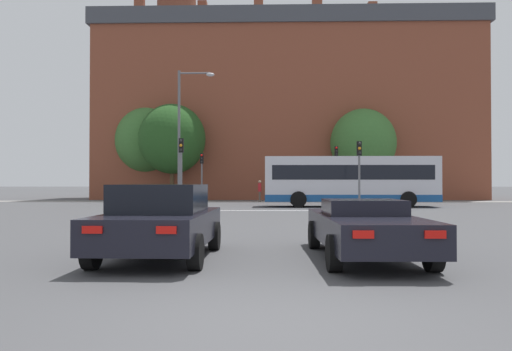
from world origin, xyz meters
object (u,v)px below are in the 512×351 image
Objects in this scene: traffic_light_far_left at (202,169)px; street_lamp_junction at (185,125)px; traffic_light_far_right at (336,165)px; car_saloon_left at (161,221)px; traffic_light_near_left at (181,162)px; bus_crossing_lead at (350,180)px; traffic_light_near_right at (359,163)px; pedestrian_waiting at (260,189)px; car_roadster_right at (364,227)px.

traffic_light_far_left is 9.74m from street_lamp_junction.
traffic_light_far_left is at bearing -179.77° from traffic_light_far_right.
car_saloon_left is 18.21m from traffic_light_near_left.
traffic_light_far_right is at bearing 178.66° from bus_crossing_lead.
bus_crossing_lead is 10.98m from street_lamp_junction.
traffic_light_far_left is (-10.44, 11.53, 0.00)m from traffic_light_near_right.
pedestrian_waiting is at bearing 116.47° from traffic_light_near_right.
pedestrian_waiting is (-5.81, 11.67, -1.59)m from traffic_light_near_right.
pedestrian_waiting is (-6.08, 0.10, -1.95)m from traffic_light_far_right.
traffic_light_near_left is at bearing -67.69° from bus_crossing_lead.
traffic_light_near_left is 1.04× the size of traffic_light_far_left.
bus_crossing_lead is at bearing 72.44° from car_saloon_left.
car_saloon_left is 1.08× the size of traffic_light_near_left.
traffic_light_far_left is (-3.20, 29.71, 1.86)m from car_saloon_left.
street_lamp_junction is 4.81× the size of pedestrian_waiting.
street_lamp_junction is at bearing 99.20° from car_saloon_left.
bus_crossing_lead is at bearing 44.28° from pedestrian_waiting.
pedestrian_waiting is at bearing 70.70° from traffic_light_near_left.
traffic_light_near_left is (-10.00, -0.29, 0.10)m from traffic_light_near_right.
car_roadster_right is 2.86× the size of pedestrian_waiting.
car_saloon_left is 0.40× the size of bus_crossing_lead.
traffic_light_far_left is at bearing 91.33° from street_lamp_junction.
traffic_light_near_left is at bearing -87.88° from traffic_light_far_left.
car_saloon_left is 19.66m from traffic_light_near_right.
traffic_light_far_left is 4.89m from pedestrian_waiting.
car_roadster_right is 1.29× the size of traffic_light_near_right.
street_lamp_junction is at bearing 108.09° from car_roadster_right.
traffic_light_near_left reaches higher than bus_crossing_lead.
traffic_light_near_right is 15.55m from traffic_light_far_left.
traffic_light_far_right is 6.39m from pedestrian_waiting.
traffic_light_near_left is at bearing -178.32° from traffic_light_near_right.
traffic_light_far_left is (-0.44, 11.82, -0.10)m from traffic_light_near_left.
street_lamp_junction reaches higher than pedestrian_waiting.
traffic_light_far_right is 14.29m from street_lamp_junction.
traffic_light_near_right is at bearing -91.35° from traffic_light_far_right.
car_saloon_left is 0.87× the size of car_roadster_right.
traffic_light_near_left is at bearing -84.81° from street_lamp_junction.
street_lamp_junction is (-0.22, 2.39, 2.32)m from traffic_light_near_left.
car_roadster_right is at bearing -76.18° from traffic_light_far_left.
traffic_light_far_right reaches higher than car_saloon_left.
traffic_light_near_right is 10.71m from street_lamp_junction.
traffic_light_far_left is at bearing 102.61° from car_roadster_right.
traffic_light_far_right reaches higher than pedestrian_waiting.
traffic_light_near_left is 3.34m from street_lamp_junction.
traffic_light_far_right is at bearing 82.17° from car_roadster_right.
car_roadster_right is (4.08, 0.14, -0.12)m from car_saloon_left.
bus_crossing_lead reaches higher than car_saloon_left.
street_lamp_junction is (-7.05, 20.14, 4.41)m from car_roadster_right.
bus_crossing_lead is (7.33, 22.03, 0.95)m from car_saloon_left.
traffic_light_far_right is 1.15× the size of traffic_light_far_left.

